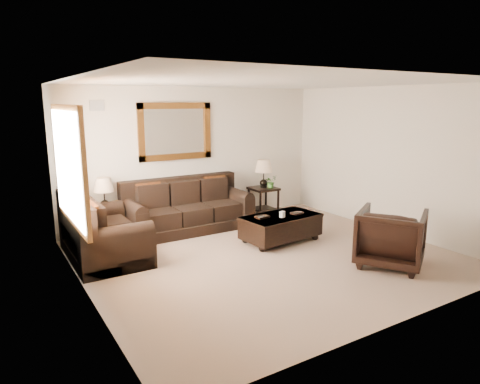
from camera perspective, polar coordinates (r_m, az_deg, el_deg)
room at (r=6.57m, az=3.73°, el=2.59°), size 5.51×5.01×2.71m
window at (r=6.33m, az=-21.77°, el=3.24°), size 0.07×1.96×1.66m
mirror at (r=8.44m, az=-8.59°, el=7.98°), size 1.50×0.06×1.10m
air_vent at (r=7.98m, az=-18.54°, el=10.88°), size 0.25×0.02×0.18m
sofa at (r=8.28m, az=-7.08°, el=-2.55°), size 2.39×1.03×0.98m
loveseat at (r=7.06m, az=-18.16°, el=-5.52°), size 1.06×1.78×1.00m
end_table_left at (r=7.89m, az=-17.61°, el=-0.98°), size 0.51×0.51×1.12m
end_table_right at (r=9.25m, az=3.16°, el=1.74°), size 0.54×0.54×1.19m
coffee_table at (r=7.55m, az=5.45°, el=-4.43°), size 1.44×0.87×0.58m
armchair at (r=6.77m, az=19.49°, el=-5.41°), size 1.22×1.24×0.95m
potted_plant at (r=9.25m, az=4.11°, el=1.22°), size 0.29×0.31×0.21m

